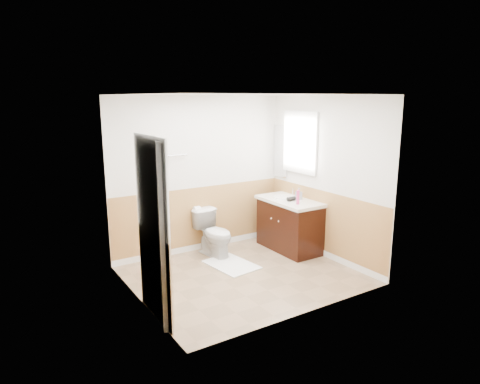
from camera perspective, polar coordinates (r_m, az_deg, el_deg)
floor at (r=6.16m, az=0.47°, el=-11.04°), size 3.00×3.00×0.00m
ceiling at (r=5.65m, az=0.52°, el=12.89°), size 3.00×3.00×0.00m
wall_back at (r=6.89m, az=-5.40°, el=2.31°), size 3.00×0.00×3.00m
wall_front at (r=4.77m, az=9.01°, el=-2.37°), size 3.00×0.00×3.00m
wall_left at (r=5.14m, az=-13.69°, el=-1.49°), size 0.00×3.00×3.00m
wall_right at (r=6.70m, az=11.34°, el=1.83°), size 0.00×3.00×3.00m
wainscot_back at (r=7.05m, az=-5.23°, el=-3.71°), size 3.00×0.00×3.00m
wainscot_front at (r=5.02m, az=8.62°, el=-10.64°), size 3.00×0.00×3.00m
wainscot_left at (r=5.37m, az=-13.16°, el=-9.26°), size 0.00×2.60×2.60m
wainscot_right at (r=6.87m, az=11.00°, el=-4.34°), size 0.00×2.60×2.60m
toilet at (r=6.79m, az=-3.43°, el=-5.55°), size 0.49×0.75×0.72m
bath_mat at (r=6.49m, az=-1.16°, el=-9.69°), size 0.65×0.86×0.02m
vanity_cabinet at (r=7.07m, az=6.62°, el=-4.54°), size 0.55×1.10×0.80m
vanity_knob_left at (r=6.77m, az=5.20°, el=-3.95°), size 0.03×0.03×0.03m
vanity_knob_right at (r=6.92m, az=4.19°, el=-3.56°), size 0.03×0.03×0.03m
countertop at (r=6.95m, az=6.64°, el=-1.20°), size 0.60×1.15×0.05m
sink_basin at (r=7.06m, az=5.95°, el=-0.67°), size 0.36×0.36×0.02m
faucet at (r=7.16m, az=7.09°, el=-0.03°), size 0.02×0.02×0.14m
lotion_bottle at (r=6.63m, az=7.74°, el=-0.70°), size 0.05×0.05×0.22m
soap_dispenser at (r=6.96m, az=7.85°, el=-0.22°), size 0.09×0.09×0.19m
hair_dryer_body at (r=6.85m, az=6.86°, el=-0.90°), size 0.14×0.07×0.07m
hair_dryer_handle at (r=6.82m, az=6.75°, el=-1.21°), size 0.03×0.03×0.07m
mirror_panel at (r=7.46m, az=5.46°, el=5.43°), size 0.02×0.35×0.90m
window_frame at (r=7.04m, az=8.02°, el=6.58°), size 0.04×0.80×1.00m
window_glass at (r=7.05m, az=8.12°, el=6.58°), size 0.01×0.70×0.90m
door at (r=4.83m, az=-10.68°, el=-5.10°), size 0.29×0.78×2.04m
door_frame at (r=4.80m, az=-11.53°, el=-5.12°), size 0.02×0.92×2.10m
door_knob at (r=5.16m, az=-11.40°, el=-4.78°), size 0.06×0.06×0.06m
towel_bar at (r=6.56m, az=-9.54°, el=4.78°), size 0.62×0.02×0.02m
tp_holder_bar at (r=6.90m, az=-5.77°, el=-2.36°), size 0.14×0.02×0.02m
tp_roll at (r=6.90m, az=-5.77°, el=-2.36°), size 0.10×0.11×0.11m
tp_sheet at (r=6.93m, az=-5.75°, el=-3.24°), size 0.10×0.01×0.16m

